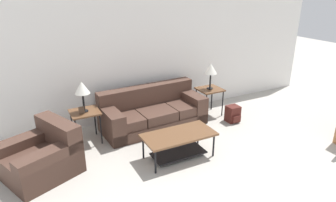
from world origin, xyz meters
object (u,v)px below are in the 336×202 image
object	(u,v)px
side_table_right	(210,92)
backpack	(233,114)
table_lamp_left	(82,88)
side_table_left	(85,115)
table_lamp_right	(211,69)
coffee_table	(179,140)
couch	(153,113)
armchair	(42,157)

from	to	relation	value
side_table_right	backpack	xyz separation A→B (m)	(0.24, -0.56, -0.38)
side_table_right	table_lamp_left	size ratio (longest dim) A/B	1.08
side_table_left	table_lamp_right	size ratio (longest dim) A/B	1.08
side_table_left	backpack	world-z (taller)	side_table_left
coffee_table	side_table_left	world-z (taller)	side_table_left
side_table_left	side_table_right	world-z (taller)	same
couch	table_lamp_left	bearing A→B (deg)	-178.61
table_lamp_left	table_lamp_right	world-z (taller)	same
backpack	side_table_left	bearing A→B (deg)	169.42
side_table_left	backpack	xyz separation A→B (m)	(3.01, -0.56, -0.38)
coffee_table	table_lamp_right	world-z (taller)	table_lamp_right
couch	armchair	xyz separation A→B (m)	(-2.24, -0.74, -0.02)
table_lamp_right	side_table_right	bearing A→B (deg)	0.00
coffee_table	backpack	size ratio (longest dim) A/B	3.45
couch	table_lamp_right	xyz separation A→B (m)	(1.39, -0.03, 0.77)
couch	backpack	xyz separation A→B (m)	(1.63, -0.60, -0.12)
armchair	backpack	bearing A→B (deg)	2.11
side_table_right	table_lamp_right	bearing A→B (deg)	0.00
armchair	side_table_right	xyz separation A→B (m)	(3.63, 0.71, 0.27)
coffee_table	side_table_left	size ratio (longest dim) A/B	1.98
side_table_left	table_lamp_right	distance (m)	2.82
side_table_right	table_lamp_left	distance (m)	2.82
side_table_right	coffee_table	bearing A→B (deg)	-139.67
armchair	side_table_right	world-z (taller)	armchair
side_table_left	side_table_right	distance (m)	2.78
couch	side_table_left	world-z (taller)	couch
couch	coffee_table	bearing A→B (deg)	-95.32
couch	side_table_left	bearing A→B (deg)	-178.61
coffee_table	table_lamp_left	bearing A→B (deg)	134.49
couch	side_table_right	xyz separation A→B (m)	(1.39, -0.03, 0.25)
side_table_left	table_lamp_left	size ratio (longest dim) A/B	1.08
couch	table_lamp_right	bearing A→B (deg)	-1.38
couch	side_table_right	world-z (taller)	couch
side_table_left	coffee_table	bearing A→B (deg)	-45.51
side_table_left	backpack	distance (m)	3.09
side_table_left	table_lamp_left	bearing A→B (deg)	0.00
coffee_table	table_lamp_right	xyz separation A→B (m)	(1.51, 1.28, 0.73)
coffee_table	backpack	distance (m)	1.90
armchair	side_table_right	size ratio (longest dim) A/B	2.10
couch	coffee_table	size ratio (longest dim) A/B	1.78
couch	side_table_right	size ratio (longest dim) A/B	3.53
table_lamp_right	backpack	distance (m)	1.08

